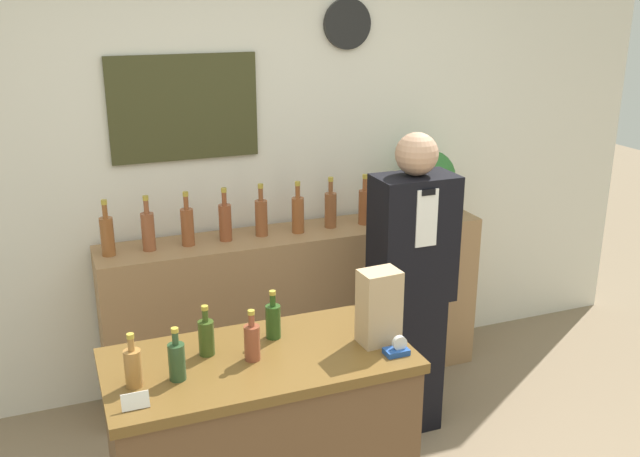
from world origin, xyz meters
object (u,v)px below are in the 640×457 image
shopkeeper (411,288)px  potted_plant (429,180)px  paper_bag (379,307)px  tape_dispenser (397,349)px

shopkeeper → potted_plant: size_ratio=4.03×
shopkeeper → potted_plant: (0.44, 0.64, 0.37)m
shopkeeper → paper_bag: bearing=-127.3°
paper_bag → tape_dispenser: bearing=-78.1°
potted_plant → tape_dispenser: bearing=-123.2°
shopkeeper → paper_bag: 0.88m
paper_bag → tape_dispenser: 0.17m
shopkeeper → tape_dispenser: bearing=-121.8°
shopkeeper → tape_dispenser: shopkeeper is taller
shopkeeper → tape_dispenser: (-0.49, -0.78, 0.15)m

